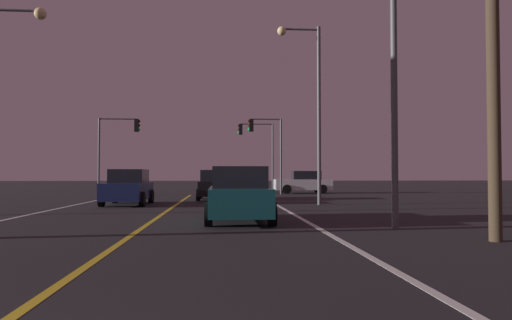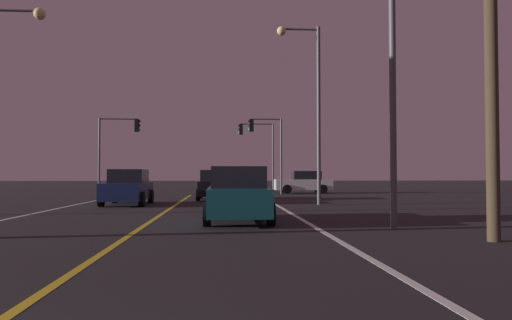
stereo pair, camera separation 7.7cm
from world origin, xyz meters
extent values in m
cube|color=silver|center=(4.79, 12.66, 0.00)|extent=(0.16, 37.32, 0.01)
cube|color=gold|center=(0.00, 12.66, 0.00)|extent=(0.16, 37.32, 0.01)
cylinder|color=black|center=(-1.42, 19.68, 0.34)|extent=(0.22, 0.68, 0.68)
cylinder|color=black|center=(-3.22, 19.68, 0.34)|extent=(0.22, 0.68, 0.68)
cylinder|color=black|center=(-1.42, 22.38, 0.34)|extent=(0.22, 0.68, 0.68)
cylinder|color=black|center=(-3.22, 22.38, 0.34)|extent=(0.22, 0.68, 0.68)
cube|color=navy|center=(-2.32, 21.03, 0.66)|extent=(1.80, 4.30, 0.80)
cube|color=black|center=(-2.32, 21.28, 1.38)|extent=(1.60, 2.10, 0.64)
cube|color=red|center=(-1.72, 23.13, 0.76)|extent=(0.24, 0.08, 0.16)
cube|color=red|center=(-2.92, 23.13, 0.76)|extent=(0.24, 0.08, 0.16)
cylinder|color=black|center=(7.01, 32.79, 0.34)|extent=(0.68, 0.22, 0.68)
cylinder|color=black|center=(7.01, 34.59, 0.34)|extent=(0.68, 0.22, 0.68)
cylinder|color=black|center=(9.71, 32.79, 0.34)|extent=(0.68, 0.22, 0.68)
cylinder|color=black|center=(9.71, 34.59, 0.34)|extent=(0.68, 0.22, 0.68)
cube|color=silver|center=(8.36, 33.69, 0.66)|extent=(4.30, 1.80, 0.80)
cube|color=black|center=(8.61, 33.69, 1.38)|extent=(2.10, 1.60, 0.64)
cube|color=red|center=(10.46, 33.09, 0.76)|extent=(0.08, 0.24, 0.16)
cube|color=red|center=(10.46, 34.29, 0.76)|extent=(0.08, 0.24, 0.16)
cylinder|color=black|center=(0.89, 26.65, 0.34)|extent=(0.22, 0.68, 0.68)
cylinder|color=black|center=(2.69, 26.65, 0.34)|extent=(0.22, 0.68, 0.68)
cylinder|color=black|center=(0.89, 23.95, 0.34)|extent=(0.22, 0.68, 0.68)
cylinder|color=black|center=(2.69, 23.95, 0.34)|extent=(0.22, 0.68, 0.68)
cube|color=black|center=(1.79, 25.30, 0.66)|extent=(1.80, 4.30, 0.80)
cube|color=black|center=(1.79, 25.05, 1.38)|extent=(1.60, 2.10, 0.64)
cube|color=red|center=(1.19, 23.20, 0.76)|extent=(0.24, 0.08, 0.16)
cube|color=red|center=(2.39, 23.20, 0.76)|extent=(0.24, 0.08, 0.16)
cylinder|color=black|center=(1.79, 14.10, 0.34)|extent=(0.22, 0.68, 0.68)
cylinder|color=black|center=(3.59, 14.10, 0.34)|extent=(0.22, 0.68, 0.68)
cylinder|color=black|center=(1.79, 11.40, 0.34)|extent=(0.22, 0.68, 0.68)
cylinder|color=black|center=(3.59, 11.40, 0.34)|extent=(0.22, 0.68, 0.68)
cube|color=#145156|center=(2.69, 12.75, 0.66)|extent=(1.80, 4.30, 0.80)
cube|color=black|center=(2.69, 12.50, 1.38)|extent=(1.60, 2.10, 0.64)
cube|color=red|center=(2.09, 10.65, 0.76)|extent=(0.24, 0.08, 0.16)
cube|color=red|center=(3.29, 10.65, 0.76)|extent=(0.24, 0.08, 0.16)
cylinder|color=#4C4C51|center=(6.45, 31.82, 2.74)|extent=(0.14, 0.14, 5.49)
cylinder|color=#4C4C51|center=(5.38, 31.82, 5.44)|extent=(2.15, 0.10, 0.10)
cube|color=black|center=(4.31, 31.82, 4.99)|extent=(0.28, 0.36, 0.90)
sphere|color=#3A0605|center=(4.15, 31.82, 5.29)|extent=(0.20, 0.20, 0.20)
sphere|color=#3C2706|center=(4.15, 31.82, 4.99)|extent=(0.20, 0.20, 0.20)
sphere|color=#19E059|center=(4.15, 31.82, 4.69)|extent=(0.20, 0.20, 0.20)
cylinder|color=#4C4C51|center=(-6.45, 31.82, 2.71)|extent=(0.14, 0.14, 5.42)
cylinder|color=#4C4C51|center=(-5.15, 31.82, 5.37)|extent=(2.60, 0.10, 0.10)
cube|color=black|center=(-3.85, 31.82, 4.92)|extent=(0.28, 0.36, 0.90)
sphere|color=#3A0605|center=(-3.69, 31.82, 5.22)|extent=(0.20, 0.20, 0.20)
sphere|color=#3C2706|center=(-3.69, 31.82, 4.92)|extent=(0.20, 0.20, 0.20)
sphere|color=#19E059|center=(-3.69, 31.82, 4.62)|extent=(0.20, 0.20, 0.20)
cylinder|color=#4C4C51|center=(6.45, 37.32, 2.86)|extent=(0.14, 0.14, 5.72)
cylinder|color=#4C4C51|center=(5.11, 37.32, 5.67)|extent=(2.69, 0.10, 0.10)
cube|color=black|center=(3.76, 37.32, 5.22)|extent=(0.28, 0.36, 0.90)
sphere|color=#3A0605|center=(3.60, 37.32, 5.52)|extent=(0.20, 0.20, 0.20)
sphere|color=#3C2706|center=(3.60, 37.32, 5.22)|extent=(0.20, 0.20, 0.20)
sphere|color=#19E059|center=(3.60, 37.32, 4.92)|extent=(0.20, 0.20, 0.20)
cylinder|color=#4C4C51|center=(6.84, 10.52, 3.60)|extent=(0.18, 0.18, 7.20)
cylinder|color=#4C4C51|center=(-5.66, 15.67, 7.45)|extent=(2.36, 0.10, 0.10)
sphere|color=#F9D88C|center=(-4.48, 15.67, 7.35)|extent=(0.44, 0.44, 0.44)
cylinder|color=#4C4C51|center=(6.84, 20.35, 4.30)|extent=(0.18, 0.18, 8.61)
cylinder|color=#4C4C51|center=(5.94, 20.35, 8.46)|extent=(1.80, 0.10, 0.10)
sphere|color=#F9D88C|center=(5.04, 20.35, 8.36)|extent=(0.44, 0.44, 0.44)
cylinder|color=#423323|center=(8.15, 8.03, 4.55)|extent=(0.28, 0.28, 9.11)
camera|label=1|loc=(2.15, -1.86, 1.48)|focal=32.94mm
camera|label=2|loc=(2.23, -1.86, 1.48)|focal=32.94mm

